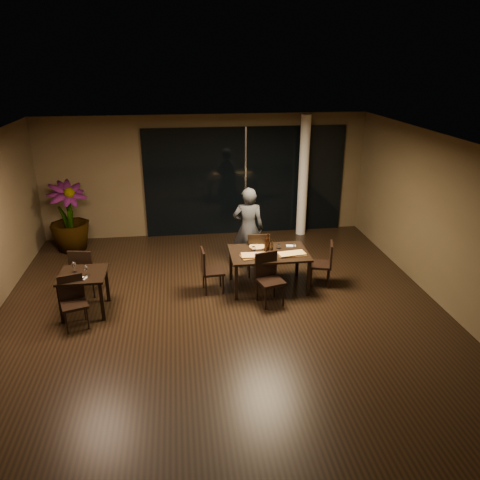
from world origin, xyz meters
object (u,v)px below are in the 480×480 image
(main_table, at_px, (269,256))
(chair_side_far, at_px, (84,270))
(diner, at_px, (248,228))
(bottle_b, at_px, (272,246))
(potted_plant, at_px, (69,217))
(chair_main_right, at_px, (325,261))
(chair_main_far, at_px, (258,252))
(chair_main_left, at_px, (209,268))
(bottle_c, at_px, (268,242))
(chair_main_near, at_px, (268,275))
(side_table, at_px, (83,280))
(chair_side_near, at_px, (73,299))
(bottle_a, at_px, (266,246))

(main_table, height_order, chair_side_far, chair_side_far)
(diner, bearing_deg, bottle_b, 115.99)
(diner, relative_size, bottle_b, 6.85)
(potted_plant, relative_size, bottle_b, 6.26)
(chair_main_right, xyz_separation_m, chair_side_far, (-4.63, 0.16, 0.04))
(main_table, xyz_separation_m, chair_main_far, (-0.12, 0.52, -0.13))
(chair_main_left, xyz_separation_m, bottle_c, (1.17, 0.13, 0.43))
(chair_main_left, distance_m, chair_main_right, 2.29)
(chair_side_far, bearing_deg, chair_main_left, -172.09)
(main_table, height_order, bottle_b, bottle_b)
(chair_side_far, bearing_deg, chair_main_near, -179.85)
(chair_main_far, height_order, bottle_b, bottle_b)
(bottle_b, bearing_deg, main_table, 169.39)
(side_table, distance_m, chair_main_near, 3.29)
(chair_side_near, bearing_deg, bottle_a, -3.21)
(chair_main_far, bearing_deg, chair_main_left, 32.35)
(side_table, distance_m, chair_main_far, 3.44)
(chair_main_right, bearing_deg, chair_main_far, -97.75)
(chair_side_near, relative_size, diner, 0.50)
(chair_main_far, relative_size, chair_side_far, 1.01)
(side_table, distance_m, chair_main_right, 4.55)
(diner, bearing_deg, chair_main_left, 57.78)
(main_table, distance_m, bottle_c, 0.27)
(chair_main_far, xyz_separation_m, bottle_a, (0.06, -0.51, 0.34))
(main_table, bearing_deg, chair_main_left, -178.83)
(chair_side_near, xyz_separation_m, potted_plant, (-0.71, 3.46, 0.32))
(side_table, height_order, chair_side_far, chair_side_far)
(chair_main_far, xyz_separation_m, chair_side_near, (-3.39, -1.44, -0.05))
(side_table, bearing_deg, main_table, 8.37)
(chair_main_right, bearing_deg, diner, -110.93)
(bottle_c, bearing_deg, chair_side_near, -163.61)
(bottle_a, bearing_deg, side_table, -171.31)
(chair_main_right, xyz_separation_m, diner, (-1.37, 1.03, 0.39))
(chair_side_near, distance_m, bottle_b, 3.70)
(chair_main_left, xyz_separation_m, diner, (0.92, 1.03, 0.39))
(chair_main_left, xyz_separation_m, chair_side_far, (-2.33, 0.15, 0.04))
(side_table, bearing_deg, chair_main_left, 12.04)
(potted_plant, bearing_deg, main_table, -30.97)
(main_table, height_order, chair_main_near, chair_main_near)
(side_table, bearing_deg, chair_main_near, -1.08)
(chair_main_near, xyz_separation_m, bottle_a, (0.05, 0.57, 0.36))
(bottle_b, relative_size, bottle_c, 0.76)
(chair_main_near, distance_m, bottle_b, 0.67)
(bottle_b, bearing_deg, side_table, -171.93)
(chair_main_left, bearing_deg, bottle_a, -92.36)
(potted_plant, bearing_deg, bottle_a, -31.23)
(main_table, relative_size, chair_side_near, 1.69)
(main_table, relative_size, bottle_a, 5.46)
(side_table, xyz_separation_m, chair_main_left, (2.23, 0.48, -0.13))
(chair_main_right, bearing_deg, chair_side_far, -75.89)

